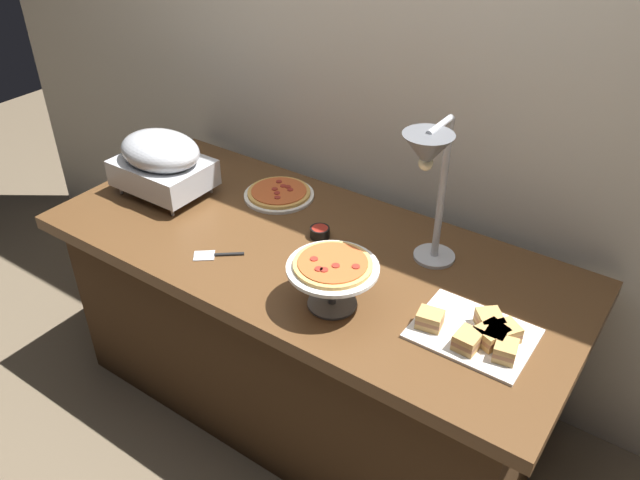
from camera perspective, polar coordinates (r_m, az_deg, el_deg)
ground_plane at (r=2.71m, az=-0.99°, el=-13.99°), size 8.00×8.00×0.00m
back_wall at (r=2.38m, az=5.97°, el=13.83°), size 4.40×0.04×2.40m
buffet_table at (r=2.44m, az=-1.07°, el=-7.90°), size 1.90×0.84×0.76m
chafing_dish at (r=2.53m, az=-13.98°, el=6.91°), size 0.36×0.26×0.25m
heat_lamp at (r=1.89m, az=9.77°, el=6.68°), size 0.15×0.29×0.52m
pizza_plate_front at (r=2.50m, az=-3.69°, el=4.16°), size 0.28×0.28×0.03m
pizza_plate_center at (r=1.88m, az=1.14°, el=-2.74°), size 0.28×0.28×0.16m
sandwich_platter at (r=1.88m, az=14.11°, el=-8.10°), size 0.33×0.26×0.06m
sauce_cup_near at (r=2.25m, az=-0.08°, el=0.75°), size 0.07×0.07×0.04m
sauce_cup_far at (r=2.77m, az=-11.17°, el=6.78°), size 0.07×0.07×0.03m
serving_spatula at (r=2.19m, az=-9.27°, el=-1.34°), size 0.15×0.13×0.01m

